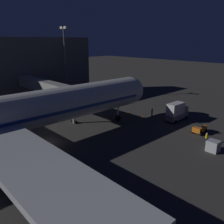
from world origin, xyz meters
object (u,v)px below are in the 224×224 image
traffic_cone_nose_port (143,116)px  baggage_container_near_belt (213,146)px  ground_crew_under_port_wing (207,137)px  ground_crew_marshaller_fwd (152,112)px  apron_floodlight_mast (65,58)px  cargo_truck_aft (177,112)px  baggage_tug_lead (200,129)px  jet_bridge (51,88)px  traffic_cone_nose_starboard (128,112)px

traffic_cone_nose_port → baggage_container_near_belt: bearing=164.2°
ground_crew_under_port_wing → ground_crew_marshaller_fwd: bearing=-18.6°
apron_floodlight_mast → cargo_truck_aft: 35.16m
traffic_cone_nose_port → cargo_truck_aft: bearing=-148.3°
baggage_tug_lead → ground_crew_under_port_wing: size_ratio=1.54×
apron_floodlight_mast → baggage_container_near_belt: 46.59m
jet_bridge → baggage_container_near_belt: (-33.29, -7.92, -5.07)m
cargo_truck_aft → ground_crew_under_port_wing: (-9.65, 6.44, -0.92)m
ground_crew_under_port_wing → cargo_truck_aft: bearing=-33.7°
baggage_container_near_belt → ground_crew_marshaller_fwd: size_ratio=0.95×
baggage_container_near_belt → traffic_cone_nose_starboard: 22.53m
baggage_container_near_belt → traffic_cone_nose_starboard: baggage_container_near_belt is taller
baggage_tug_lead → traffic_cone_nose_starboard: (16.98, 0.46, -0.51)m
jet_bridge → ground_crew_under_port_wing: jet_bridge is taller
ground_crew_marshaller_fwd → baggage_container_near_belt: bearing=157.2°
apron_floodlight_mast → ground_crew_under_port_wing: size_ratio=11.06×
baggage_tug_lead → traffic_cone_nose_starboard: baggage_tug_lead is taller
ground_crew_marshaller_fwd → baggage_tug_lead: bearing=172.0°
cargo_truck_aft → baggage_tug_lead: bearing=155.1°
jet_bridge → ground_crew_under_port_wing: size_ratio=14.46×
baggage_container_near_belt → traffic_cone_nose_starboard: bearing=-12.7°
traffic_cone_nose_port → ground_crew_under_port_wing: bearing=169.6°
baggage_tug_lead → ground_crew_marshaller_fwd: 12.06m
traffic_cone_nose_starboard → jet_bridge: bearing=48.7°
baggage_container_near_belt → ground_crew_under_port_wing: (2.09, -2.13, 0.12)m
jet_bridge → traffic_cone_nose_starboard: bearing=-131.3°
traffic_cone_nose_starboard → ground_crew_under_port_wing: bearing=171.9°
baggage_container_near_belt → traffic_cone_nose_port: 18.27m
apron_floodlight_mast → baggage_tug_lead: 41.66m
jet_bridge → traffic_cone_nose_port: 21.10m
ground_crew_under_port_wing → baggage_container_near_belt: bearing=134.4°
baggage_container_near_belt → jet_bridge: bearing=13.4°
traffic_cone_nose_port → traffic_cone_nose_starboard: same height
apron_floodlight_mast → traffic_cone_nose_starboard: size_ratio=35.57×
traffic_cone_nose_port → baggage_tug_lead: bearing=-177.9°
cargo_truck_aft → baggage_container_near_belt: 14.57m
cargo_truck_aft → ground_crew_marshaller_fwd: bearing=15.6°
jet_bridge → apron_floodlight_mast: size_ratio=1.31×
traffic_cone_nose_starboard → cargo_truck_aft: bearing=-160.6°
baggage_tug_lead → traffic_cone_nose_port: size_ratio=4.95×
baggage_tug_lead → ground_crew_under_port_wing: 4.40m
ground_crew_marshaller_fwd → ground_crew_under_port_wing: 15.66m
cargo_truck_aft → ground_crew_under_port_wing: cargo_truck_aft is taller
jet_bridge → baggage_tug_lead: size_ratio=9.39×
jet_bridge → cargo_truck_aft: bearing=-142.6°
baggage_tug_lead → traffic_cone_nose_starboard: size_ratio=4.95×
ground_crew_under_port_wing → traffic_cone_nose_starboard: size_ratio=3.22×
jet_bridge → cargo_truck_aft: 27.43m
cargo_truck_aft → baggage_container_near_belt: bearing=143.9°
ground_crew_under_port_wing → traffic_cone_nose_port: size_ratio=3.22×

